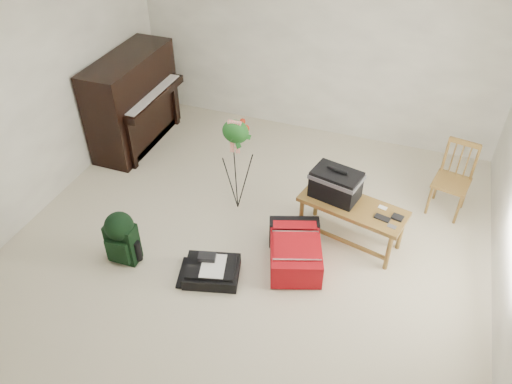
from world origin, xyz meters
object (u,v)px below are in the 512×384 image
at_px(black_duffel, 212,270).
at_px(dining_chair, 452,180).
at_px(green_backpack, 121,236).
at_px(red_suitcase, 297,248).
at_px(flower_stand, 237,166).
at_px(piano, 134,103).
at_px(bench, 340,193).

bearing_deg(black_duffel, dining_chair, 26.75).
height_order(black_duffel, green_backpack, green_backpack).
bearing_deg(dining_chair, green_backpack, -135.65).
relative_size(red_suitcase, flower_stand, 0.74).
relative_size(dining_chair, red_suitcase, 0.98).
height_order(dining_chair, red_suitcase, dining_chair).
bearing_deg(piano, red_suitcase, -28.20).
bearing_deg(black_duffel, piano, 120.27).
relative_size(bench, dining_chair, 1.35).
relative_size(piano, black_duffel, 2.35).
height_order(piano, green_backpack, piano).
bearing_deg(bench, red_suitcase, -107.56).
distance_m(dining_chair, black_duffel, 2.90).
bearing_deg(dining_chair, red_suitcase, -123.80).
bearing_deg(bench, black_duffel, -122.38).
distance_m(piano, red_suitcase, 3.14).
bearing_deg(dining_chair, black_duffel, -126.83).
height_order(green_backpack, flower_stand, flower_stand).
bearing_deg(piano, bench, -17.71).
bearing_deg(black_duffel, bench, 29.54).
relative_size(black_duffel, green_backpack, 1.05).
height_order(bench, red_suitcase, bench).
bearing_deg(red_suitcase, green_backpack, -179.25).
xyz_separation_m(bench, flower_stand, (-1.19, 0.09, -0.02)).
relative_size(dining_chair, green_backpack, 1.44).
relative_size(bench, red_suitcase, 1.32).
bearing_deg(dining_chair, flower_stand, -149.19).
distance_m(bench, flower_stand, 1.20).
bearing_deg(flower_stand, bench, -6.26).
relative_size(dining_chair, flower_stand, 0.72).
bearing_deg(piano, flower_stand, -25.56).
relative_size(piano, green_backpack, 2.46).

